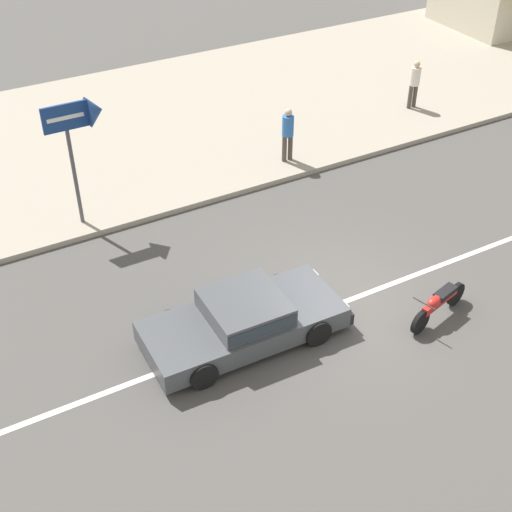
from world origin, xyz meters
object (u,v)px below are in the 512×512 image
object	(u,v)px
arrow_signboard	(88,119)
pedestrian_mid_kerb	(288,131)
pedestrian_near_clock	(415,81)
sedan_dark_grey_1	(245,319)
motorcycle_1	(439,303)

from	to	relation	value
arrow_signboard	pedestrian_mid_kerb	distance (m)	6.09
pedestrian_near_clock	pedestrian_mid_kerb	size ratio (longest dim) A/B	0.99
sedan_dark_grey_1	motorcycle_1	world-z (taller)	sedan_dark_grey_1
sedan_dark_grey_1	pedestrian_mid_kerb	size ratio (longest dim) A/B	2.66
motorcycle_1	pedestrian_mid_kerb	xyz separation A→B (m)	(0.65, 7.49, 0.69)
motorcycle_1	pedestrian_mid_kerb	size ratio (longest dim) A/B	1.14
motorcycle_1	pedestrian_near_clock	xyz separation A→B (m)	(6.20, 8.59, 0.67)
motorcycle_1	arrow_signboard	bearing A→B (deg)	125.47
motorcycle_1	pedestrian_near_clock	bearing A→B (deg)	54.16
sedan_dark_grey_1	motorcycle_1	bearing A→B (deg)	-20.40
pedestrian_near_clock	pedestrian_mid_kerb	distance (m)	5.66
sedan_dark_grey_1	pedestrian_mid_kerb	world-z (taller)	pedestrian_mid_kerb
motorcycle_1	arrow_signboard	world-z (taller)	arrow_signboard
motorcycle_1	pedestrian_mid_kerb	bearing A→B (deg)	85.03
motorcycle_1	arrow_signboard	xyz separation A→B (m)	(-5.15, 7.23, 2.53)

